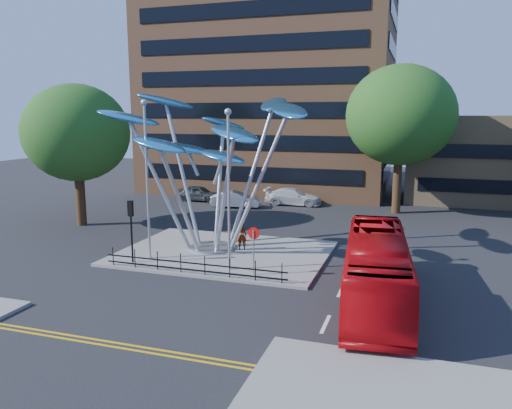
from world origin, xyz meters
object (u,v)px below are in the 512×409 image
(street_lamp_right, at_px, (229,175))
(parked_car_left, at_px, (199,193))
(red_bus, at_px, (376,269))
(pedestrian, at_px, (242,236))
(tree_right, at_px, (401,115))
(parked_car_mid, at_px, (236,200))
(traffic_light_island, at_px, (131,218))
(street_lamp_left, at_px, (147,166))
(no_entry_sign_island, at_px, (254,243))
(tree_left, at_px, (76,133))
(parked_car_right, at_px, (293,197))
(leaf_sculpture, at_px, (210,136))

(street_lamp_right, xyz_separation_m, parked_car_left, (-10.56, 19.19, -4.36))
(red_bus, xyz_separation_m, pedestrian, (-8.34, 5.86, -0.55))
(tree_right, relative_size, parked_car_mid, 2.80)
(street_lamp_right, distance_m, traffic_light_island, 6.05)
(street_lamp_left, height_order, no_entry_sign_island, street_lamp_left)
(tree_right, xyz_separation_m, tree_left, (-22.00, -12.00, -1.24))
(no_entry_sign_island, xyz_separation_m, parked_car_mid, (-7.56, 17.63, -1.10))
(street_lamp_left, bearing_deg, parked_car_left, 106.56)
(tree_left, relative_size, street_lamp_left, 1.17)
(no_entry_sign_island, bearing_deg, parked_car_right, 98.49)
(tree_left, height_order, no_entry_sign_island, tree_left)
(street_lamp_left, xyz_separation_m, traffic_light_island, (-0.50, -1.00, -2.74))
(parked_car_mid, bearing_deg, parked_car_left, 56.03)
(tree_right, distance_m, red_bus, 22.01)
(no_entry_sign_island, bearing_deg, red_bus, -14.09)
(red_bus, xyz_separation_m, parked_car_left, (-18.20, 21.21, -0.79))
(tree_right, xyz_separation_m, parked_car_right, (-9.06, 1.00, -7.29))
(pedestrian, bearing_deg, leaf_sculpture, -8.61)
(tree_right, relative_size, leaf_sculpture, 0.95)
(tree_right, xyz_separation_m, no_entry_sign_island, (-6.00, -19.48, -6.22))
(traffic_light_island, relative_size, no_entry_sign_island, 1.40)
(no_entry_sign_island, relative_size, parked_car_mid, 0.57)
(tree_left, bearing_deg, traffic_light_island, -39.81)
(pedestrian, relative_size, parked_car_left, 0.38)
(street_lamp_left, xyz_separation_m, parked_car_mid, (-1.06, 16.64, -4.64))
(tree_right, relative_size, tree_left, 1.17)
(red_bus, bearing_deg, tree_left, 152.26)
(red_bus, bearing_deg, traffic_light_island, 167.82)
(traffic_light_island, distance_m, red_bus, 13.28)
(parked_car_right, bearing_deg, street_lamp_left, 166.96)
(tree_left, distance_m, red_bus, 24.49)
(tree_left, height_order, street_lamp_right, tree_left)
(tree_left, bearing_deg, pedestrian, -12.92)
(leaf_sculpture, height_order, street_lamp_left, leaf_sculpture)
(leaf_sculpture, xyz_separation_m, parked_car_right, (1.01, 16.32, -6.13))
(pedestrian, bearing_deg, street_lamp_right, 87.00)
(street_lamp_right, bearing_deg, red_bus, -14.84)
(leaf_sculpture, bearing_deg, tree_left, 164.45)
(traffic_light_island, distance_m, no_entry_sign_island, 7.05)
(tree_right, distance_m, no_entry_sign_island, 21.31)
(tree_right, xyz_separation_m, parked_car_left, (-18.06, 0.19, -7.30))
(pedestrian, relative_size, parked_car_mid, 0.38)
(parked_car_right, bearing_deg, parked_car_mid, 119.37)
(street_lamp_right, xyz_separation_m, traffic_light_island, (-5.50, -0.50, -2.48))
(tree_left, xyz_separation_m, no_entry_sign_island, (16.00, -7.48, -4.98))
(parked_car_left, bearing_deg, traffic_light_island, -166.33)
(pedestrian, bearing_deg, parked_car_right, -100.20)
(parked_car_mid, height_order, parked_car_right, parked_car_right)
(street_lamp_right, relative_size, parked_car_left, 1.93)
(no_entry_sign_island, distance_m, parked_car_left, 23.10)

